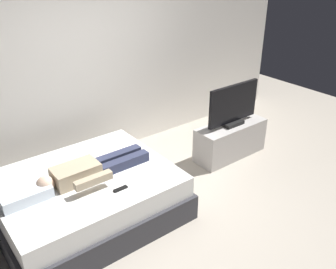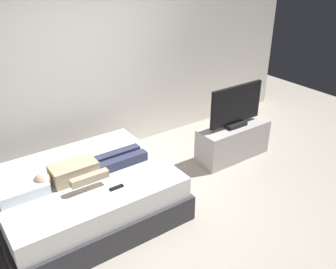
# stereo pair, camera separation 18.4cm
# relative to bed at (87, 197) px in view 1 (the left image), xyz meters

# --- Properties ---
(ground_plane) EXTENTS (10.00, 10.00, 0.00)m
(ground_plane) POSITION_rel_bed_xyz_m (0.75, -0.52, -0.26)
(ground_plane) COLOR #ADA393
(back_wall) EXTENTS (6.40, 0.10, 2.80)m
(back_wall) POSITION_rel_bed_xyz_m (1.15, 1.27, 1.14)
(back_wall) COLOR silver
(back_wall) RESTS_ON ground
(bed) EXTENTS (1.91, 1.56, 0.54)m
(bed) POSITION_rel_bed_xyz_m (0.00, 0.00, 0.00)
(bed) COLOR #333338
(bed) RESTS_ON ground
(pillow) EXTENTS (0.48, 0.34, 0.12)m
(pillow) POSITION_rel_bed_xyz_m (-0.64, 0.00, 0.34)
(pillow) COLOR white
(pillow) RESTS_ON bed
(person) EXTENTS (1.26, 0.46, 0.18)m
(person) POSITION_rel_bed_xyz_m (0.03, -0.04, 0.36)
(person) COLOR tan
(person) RESTS_ON bed
(remote) EXTENTS (0.15, 0.04, 0.02)m
(remote) POSITION_rel_bed_xyz_m (0.18, -0.45, 0.29)
(remote) COLOR black
(remote) RESTS_ON bed
(tv_stand) EXTENTS (1.10, 0.40, 0.50)m
(tv_stand) POSITION_rel_bed_xyz_m (2.28, -0.00, -0.01)
(tv_stand) COLOR #B7B2AD
(tv_stand) RESTS_ON ground
(tv) EXTENTS (0.88, 0.20, 0.59)m
(tv) POSITION_rel_bed_xyz_m (2.28, -0.00, 0.52)
(tv) COLOR black
(tv) RESTS_ON tv_stand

